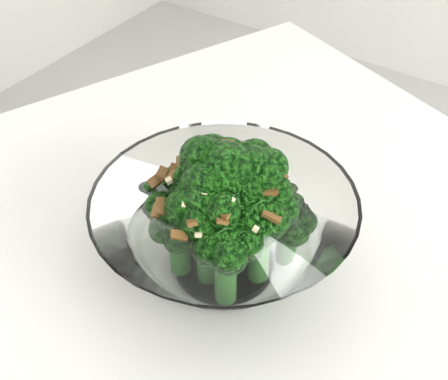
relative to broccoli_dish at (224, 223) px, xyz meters
The scene contains 1 object.
broccoli_dish is the anchor object (origin of this frame).
Camera 1 is at (-0.05, -0.29, 1.18)m, focal length 50.00 mm.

